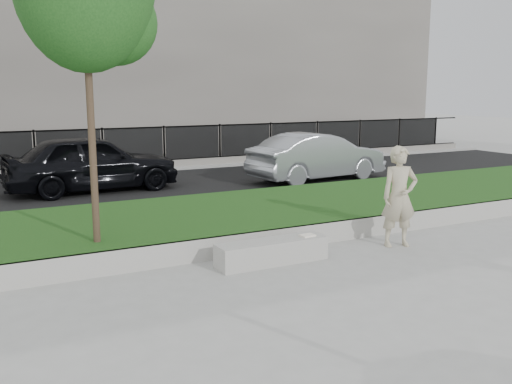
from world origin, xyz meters
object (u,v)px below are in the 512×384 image
stone_bench (272,252)px  car_dark (92,163)px  book (307,235)px  car_silver (317,157)px  man (399,197)px

stone_bench → car_dark: (-1.27, 8.23, 0.66)m
book → car_dark: size_ratio=0.05×
book → car_silver: (4.84, 6.98, 0.38)m
man → car_dark: (-3.90, 8.38, -0.08)m
car_dark → stone_bench: bearing=-174.4°
car_dark → car_silver: size_ratio=1.05×
stone_bench → car_dark: bearing=98.8°
man → book: bearing=-166.0°
book → car_dark: (-1.95, 8.28, 0.44)m
stone_bench → book: size_ratio=7.87×
book → car_silver: car_silver is taller
book → car_silver: 8.50m
man → car_silver: (2.88, 7.08, -0.15)m
car_dark → car_silver: (6.79, -1.30, -0.07)m
car_dark → car_silver: car_dark is taller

